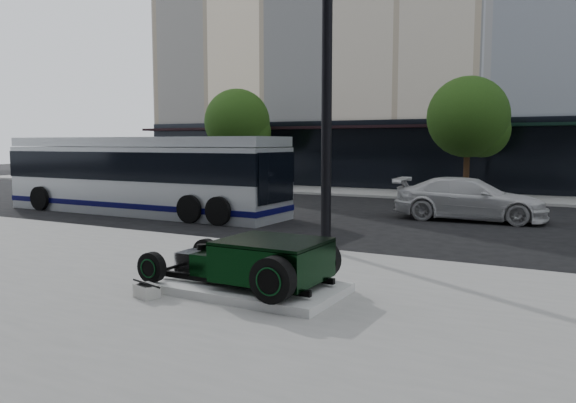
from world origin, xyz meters
The scene contains 9 objects.
ground centered at (0.00, 0.00, 0.00)m, with size 120.00×120.00×0.00m, color black.
sidewalk_far centered at (0.00, 14.00, 0.06)m, with size 70.00×4.00×0.12m, color gray.
street_trees centered at (1.15, 13.07, 3.77)m, with size 29.80×3.80×5.70m.
display_plinth centered at (1.03, -6.25, 0.20)m, with size 3.40×1.80×0.15m, color silver.
hot_rod centered at (1.37, -6.25, 0.70)m, with size 3.22×2.00×0.81m.
info_plaque centered at (-0.21, -7.39, 0.24)m, with size 0.47×0.40×0.31m.
lamppost centered at (0.71, -2.20, 3.91)m, with size 0.45×0.45×8.20m.
transit_bus centered at (-9.05, 1.92, 1.49)m, with size 12.12×2.88×2.92m.
white_sedan centered at (2.52, 5.90, 0.75)m, with size 2.09×5.15×1.50m, color silver.
Camera 1 is at (6.31, -14.35, 2.72)m, focal length 35.00 mm.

